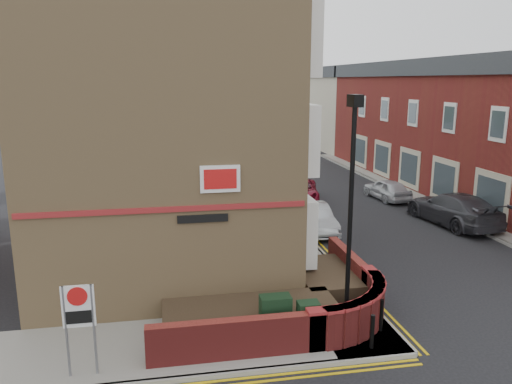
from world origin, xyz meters
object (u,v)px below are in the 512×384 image
(lamppost, at_px, (350,218))
(zone_sign, at_px, (79,314))
(utility_cabinet_large, at_px, (275,317))
(silver_car_near, at_px, (314,218))

(lamppost, height_order, zone_sign, lamppost)
(utility_cabinet_large, distance_m, silver_car_near, 10.13)
(zone_sign, xyz_separation_m, silver_car_near, (8.60, 10.16, -1.01))
(zone_sign, height_order, silver_car_near, zone_sign)
(lamppost, bearing_deg, utility_cabinet_large, 176.99)
(lamppost, distance_m, zone_sign, 6.85)
(lamppost, relative_size, silver_car_near, 1.65)
(lamppost, bearing_deg, silver_car_near, 78.06)
(zone_sign, bearing_deg, lamppost, 6.07)
(utility_cabinet_large, bearing_deg, lamppost, -3.01)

